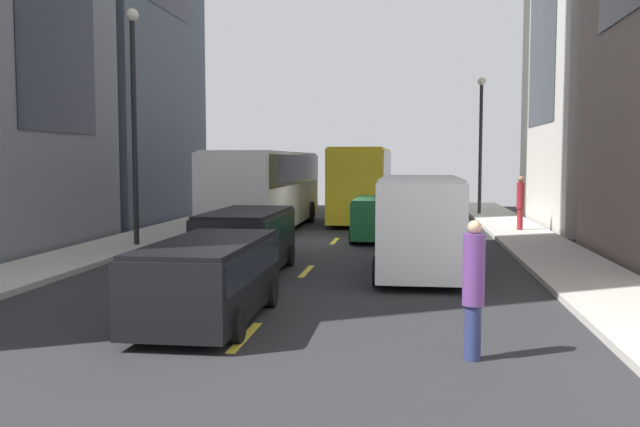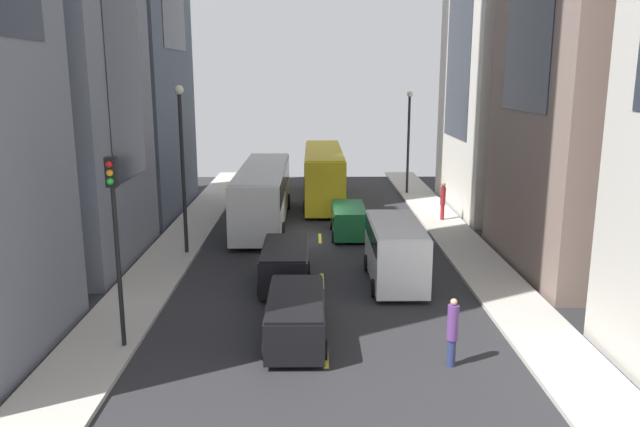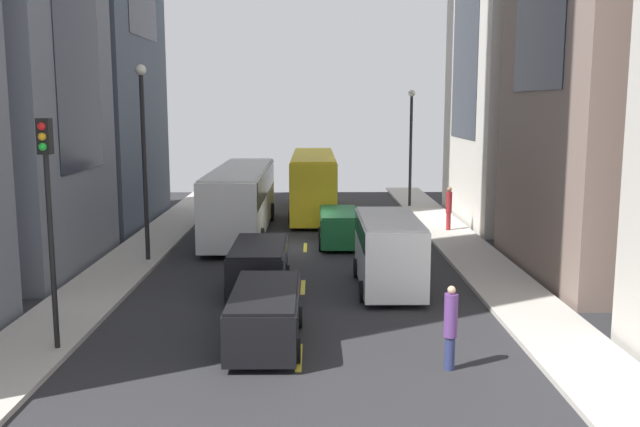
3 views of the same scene
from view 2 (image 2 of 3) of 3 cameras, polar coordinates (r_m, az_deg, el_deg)
ground_plane at (r=33.06m, az=-0.01°, el=-2.30°), size 40.92×40.92×0.00m
sidewalk_west at (r=33.74m, az=-12.36°, el=-2.17°), size 2.49×44.00×0.15m
sidewalk_east at (r=33.91m, az=12.29°, el=-2.09°), size 2.49×44.00×0.15m
lane_stripe_1 at (r=19.86m, az=0.52°, el=-12.73°), size 0.16×2.00×0.01m
lane_stripe_2 at (r=26.36m, az=0.19°, el=-6.21°), size 0.16×2.00×0.01m
lane_stripe_3 at (r=33.06m, az=-0.01°, el=-2.29°), size 0.16×2.00×0.01m
lane_stripe_4 at (r=39.87m, az=-0.13°, el=0.30°), size 0.16×2.00×0.01m
lane_stripe_5 at (r=46.73m, az=-0.22°, el=2.13°), size 0.16×2.00×0.01m
lane_stripe_6 at (r=53.63m, az=-0.29°, el=3.49°), size 0.16×2.00×0.01m
building_west_1 at (r=30.63m, az=-24.82°, el=11.88°), size 8.02×9.11×17.44m
building_east_2 at (r=41.28m, az=16.97°, el=14.58°), size 6.26×11.25×20.61m
city_bus_white at (r=36.16m, az=-5.24°, el=2.20°), size 2.81×12.77×3.35m
streetcar_yellow at (r=42.38m, az=0.33°, el=3.94°), size 2.70×12.15×3.59m
delivery_van_white at (r=25.91m, az=6.92°, el=-3.15°), size 2.26×5.40×2.58m
car_black_0 at (r=20.47m, az=-2.22°, el=-9.21°), size 1.99×4.58×1.53m
car_black_1 at (r=25.58m, az=-3.23°, el=-4.50°), size 2.03×4.41×1.68m
car_green_2 at (r=33.49m, az=2.67°, el=-0.46°), size 1.92×4.30×1.60m
pedestrian_crossing_near at (r=19.07m, az=12.05°, el=-10.44°), size 0.33×0.33×2.13m
pedestrian_waiting_curb at (r=37.14m, az=11.20°, el=1.27°), size 0.31×0.31×2.21m
traffic_light_near_corner at (r=19.74m, az=-18.31°, el=-0.34°), size 0.32×0.44×5.98m
streetlamp_near at (r=29.79m, az=-12.53°, el=5.40°), size 0.44×0.44×7.90m
streetlamp_far at (r=44.99m, az=8.13°, el=7.46°), size 0.44×0.44×7.24m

